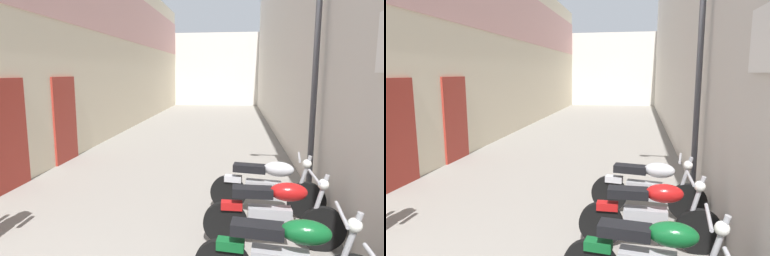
# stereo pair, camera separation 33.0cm
# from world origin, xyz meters

# --- Properties ---
(ground_plane) EXTENTS (39.70, 39.70, 0.00)m
(ground_plane) POSITION_xyz_m (0.00, 9.85, 0.00)
(ground_plane) COLOR gray
(building_left) EXTENTS (0.45, 23.70, 6.41)m
(building_left) POSITION_xyz_m (-3.13, 11.78, 3.23)
(building_left) COLOR beige
(building_left) RESTS_ON ground
(building_right) EXTENTS (0.45, 23.70, 7.99)m
(building_right) POSITION_xyz_m (3.14, 11.85, 3.99)
(building_right) COLOR beige
(building_right) RESTS_ON ground
(building_far_end) EXTENTS (8.88, 2.00, 5.07)m
(building_far_end) POSITION_xyz_m (0.00, 24.70, 2.54)
(building_far_end) COLOR beige
(building_far_end) RESTS_ON ground
(motorcycle_fourth) EXTENTS (1.85, 0.58, 1.04)m
(motorcycle_fourth) POSITION_xyz_m (2.00, 3.97, 0.50)
(motorcycle_fourth) COLOR black
(motorcycle_fourth) RESTS_ON ground
(motorcycle_fifth) EXTENTS (1.84, 0.58, 1.04)m
(motorcycle_fifth) POSITION_xyz_m (2.00, 5.04, 0.50)
(motorcycle_fifth) COLOR black
(motorcycle_fifth) RESTS_ON ground
(street_lamp) EXTENTS (0.79, 0.18, 5.11)m
(street_lamp) POSITION_xyz_m (2.71, 5.68, 2.96)
(street_lamp) COLOR #47474C
(street_lamp) RESTS_ON ground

